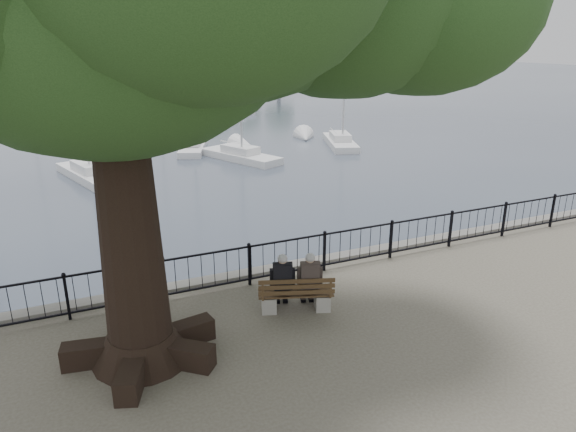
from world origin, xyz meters
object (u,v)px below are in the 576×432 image
person_left (282,283)px  bench (296,298)px  person_right (309,282)px  lion_monument (124,82)px

person_left → bench: bearing=-36.9°
bench → person_right: (0.31, -0.01, 0.32)m
person_right → lion_monument: bearing=87.4°
lion_monument → person_left: bearing=-93.2°
person_left → person_right: 0.58m
bench → lion_monument: 49.08m
person_right → lion_monument: (2.20, 49.01, 0.76)m
bench → person_left: (-0.24, 0.18, 0.32)m
person_left → person_right: same height
person_left → lion_monument: bearing=86.8°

